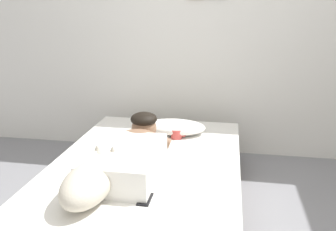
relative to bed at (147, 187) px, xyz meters
The scene contains 7 objects.
back_wall 1.66m from the bed, 76.49° to the left, with size 4.66×0.12×2.50m.
bed is the anchor object (origin of this frame).
pillow 0.67m from the bed, 80.67° to the left, with size 0.52×0.32×0.11m, color white.
person_lying 0.32m from the bed, 134.61° to the right, with size 0.43×0.92×0.27m.
dog 0.62m from the bed, 110.70° to the right, with size 0.26×0.57×0.21m.
coffee_cup 0.56m from the bed, 74.46° to the left, with size 0.12×0.09×0.07m.
cell_phone 0.54m from the bed, 77.39° to the right, with size 0.07×0.14×0.01m, color black.
Camera 1 is at (0.24, -1.72, 1.39)m, focal length 37.94 mm.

